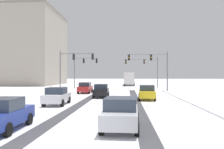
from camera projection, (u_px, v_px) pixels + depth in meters
ground_plane at (78, 143)px, 9.35m from camera, size 300.00×300.00×0.00m
wheel_track_left_lane at (86, 100)px, 24.91m from camera, size 0.97×33.96×0.01m
wheel_track_right_lane at (136, 101)px, 24.57m from camera, size 0.93×33.96×0.01m
sidewalk_kerb_right at (209, 103)px, 22.59m from camera, size 4.00×33.96×0.12m
traffic_signal_near_right at (153, 63)px, 37.65m from camera, size 6.64×0.65×6.50m
traffic_signal_far_right at (146, 66)px, 49.57m from camera, size 7.21×0.85×6.50m
traffic_signal_near_left at (72, 63)px, 36.48m from camera, size 5.59×0.60×6.50m
traffic_signal_far_left at (82, 66)px, 46.55m from camera, size 4.85×0.47×6.50m
car_red_lead at (85, 88)px, 34.89m from camera, size 1.84×4.10×1.62m
car_black_second at (101, 91)px, 28.44m from camera, size 1.94×4.15×1.62m
car_yellow_cab_third at (147, 92)px, 25.68m from camera, size 2.00×4.18×1.62m
car_white_fourth at (57, 96)px, 21.32m from camera, size 1.89×4.13×1.62m
car_silver_fifth at (121, 113)px, 11.78m from camera, size 1.96×4.17×1.62m
car_blue_sixth at (3, 114)px, 11.57m from camera, size 1.97×4.17×1.62m
bus_oncoming at (129, 78)px, 60.79m from camera, size 2.91×11.07×3.38m
office_building_far_left_block at (24, 48)px, 64.90m from camera, size 19.61×20.43×20.31m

